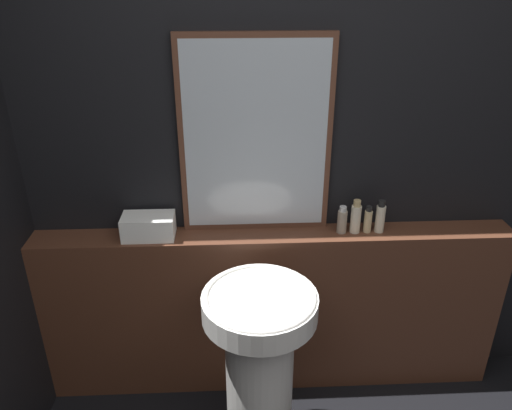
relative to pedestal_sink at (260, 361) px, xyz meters
The scene contains 9 objects.
wall_back 0.92m from the pedestal_sink, 80.02° to the left, with size 8.00×0.06×2.50m.
vanity_counter 0.42m from the pedestal_sink, 77.18° to the left, with size 2.28×0.18×0.90m.
pedestal_sink is the anchor object (origin of this frame).
mirror 0.97m from the pedestal_sink, 89.30° to the left, with size 0.68×0.03×0.90m.
towel_stack 0.78m from the pedestal_sink, 140.49° to the left, with size 0.24×0.14×0.11m.
shampoo_bottle 0.74m from the pedestal_sink, 44.85° to the left, with size 0.04×0.04×0.14m.
conditioner_bottle 0.78m from the pedestal_sink, 40.74° to the left, with size 0.05×0.05×0.17m.
lotion_bottle 0.81m from the pedestal_sink, 37.43° to the left, with size 0.04×0.04×0.13m.
body_wash_bottle 0.86m from the pedestal_sink, 34.64° to the left, with size 0.04×0.04×0.16m.
Camera 1 is at (-0.19, -0.48, 2.06)m, focal length 35.00 mm.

